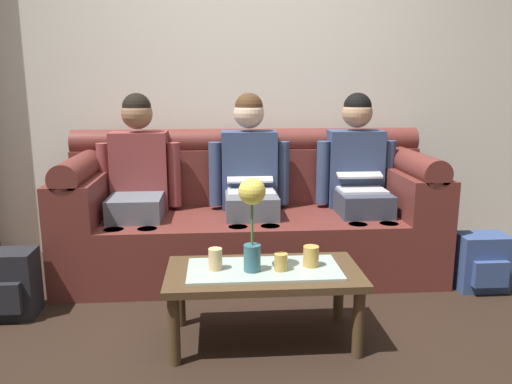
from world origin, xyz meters
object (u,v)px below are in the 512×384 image
flower_vase (252,211)px  cup_far_center (281,262)px  person_right (358,176)px  backpack_left (9,285)px  cup_near_left (215,259)px  cup_near_right (311,256)px  backpack_right (482,263)px  coffee_table (264,279)px  couch (250,218)px  person_middle (250,177)px  person_left (138,179)px

flower_vase → cup_far_center: flower_vase is taller
person_right → backpack_left: (-2.14, -0.64, -0.47)m
cup_near_left → cup_near_right: (0.48, 0.01, -0.00)m
backpack_right → coffee_table: bearing=-158.9°
couch → flower_vase: (-0.06, -1.06, 0.32)m
backpack_left → flower_vase: bearing=-17.4°
coffee_table → cup_near_right: bearing=2.4°
cup_near_right → cup_far_center: (-0.16, -0.05, -0.01)m
couch → person_middle: person_middle is taller
couch → backpack_left: (-1.39, -0.65, -0.18)m
person_right → person_middle: bearing=180.0°
cup_far_center → cup_near_left: bearing=173.6°
person_right → cup_near_left: person_right is taller
couch → person_left: bearing=-179.7°
cup_far_center → backpack_right: size_ratio=0.24×
backpack_right → backpack_left: bearing=-176.6°
cup_near_right → cup_near_left: bearing=-178.8°
coffee_table → backpack_left: coffee_table is taller
person_middle → cup_near_left: 1.08m
couch → backpack_left: couch is taller
person_right → flower_vase: (-0.81, -1.06, 0.03)m
cup_near_left → backpack_right: size_ratio=0.30×
person_left → cup_near_left: bearing=-63.4°
person_right → flower_vase: person_right is taller
person_left → backpack_left: (-0.64, -0.64, -0.47)m
cup_near_left → cup_near_right: size_ratio=1.04×
couch → person_middle: (0.00, -0.00, 0.29)m
person_right → cup_far_center: bearing=-122.3°
coffee_table → person_left: bearing=126.3°
couch → person_right: bearing=-0.4°
cup_far_center → cup_near_right: bearing=16.4°
coffee_table → cup_near_left: size_ratio=9.03×
couch → person_right: person_right is taller
cup_near_left → backpack_left: cup_near_left is taller
person_right → coffee_table: 1.31m
person_right → backpack_left: person_right is taller
flower_vase → couch: bearing=86.8°
cup_near_right → person_middle: bearing=103.2°
coffee_table → cup_near_left: (-0.24, -0.00, 0.11)m
person_left → cup_far_center: 1.37m
flower_vase → backpack_right: bearing=21.4°
person_middle → backpack_left: bearing=-155.3°
cup_near_right → person_left: bearing=134.3°
person_right → couch: bearing=179.6°
cup_near_right → backpack_right: bearing=24.4°
couch → cup_near_right: 1.05m
cup_near_right → backpack_left: 1.69m
cup_far_center → backpack_right: (1.35, 0.59, -0.25)m
person_middle → cup_near_left: size_ratio=11.41×
flower_vase → cup_near_left: bearing=169.9°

